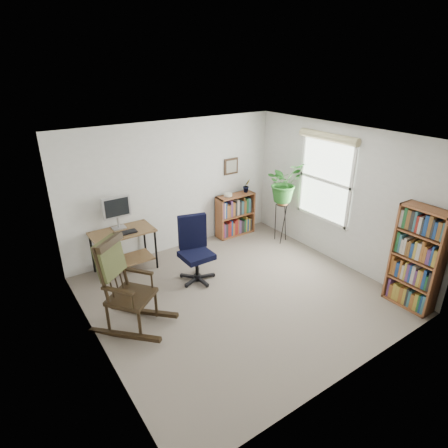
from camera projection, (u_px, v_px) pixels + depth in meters
floor at (239, 295)px, 5.77m from camera, size 4.20×4.00×0.00m
ceiling at (242, 138)px, 4.81m from camera, size 4.20×4.00×0.00m
wall_back at (174, 187)px, 6.80m from camera, size 4.20×0.00×2.40m
wall_front at (358, 289)px, 3.78m from camera, size 4.20×0.00×2.40m
wall_left at (90, 266)px, 4.21m from camera, size 0.00×4.00×2.40m
wall_right at (339, 196)px, 6.38m from camera, size 0.00×4.00×2.40m
window at (325, 181)px, 6.50m from camera, size 0.12×1.20×1.50m
desk at (124, 251)px, 6.32m from camera, size 1.02×0.56×0.74m
monitor at (117, 213)px, 6.16m from camera, size 0.46×0.16×0.56m
keyboard at (125, 233)px, 6.07m from camera, size 0.40×0.15×0.02m
office_chair at (196, 250)px, 5.95m from camera, size 0.73×0.73×1.09m
rocking_chair at (130, 285)px, 4.85m from camera, size 1.21×1.29×1.30m
low_bookshelf at (235, 215)px, 7.62m from camera, size 0.82×0.27×0.86m
tall_bookshelf at (417, 259)px, 5.25m from camera, size 0.29×0.67×1.53m
plant_stand at (281, 220)px, 7.31m from camera, size 0.33×0.33×0.92m
spider_plant at (285, 164)px, 6.86m from camera, size 1.69×1.88×1.46m
potted_plant_small at (246, 190)px, 7.58m from camera, size 0.13×0.24×0.11m
framed_picture at (231, 166)px, 7.34m from camera, size 0.32×0.04×0.32m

